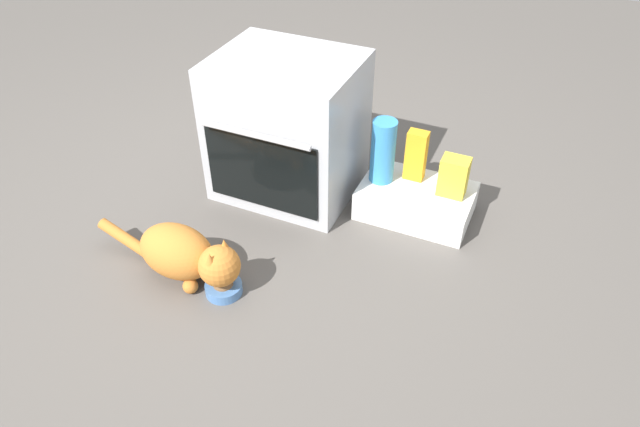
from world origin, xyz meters
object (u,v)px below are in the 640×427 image
Objects in this scene: oven at (288,128)px; juice_carton at (416,155)px; food_bowl at (224,287)px; cat at (185,254)px; snack_bag at (454,177)px; water_bottle at (383,151)px; pantry_cabinet at (416,201)px.

oven reaches higher than juice_carton.
food_bowl is 1.03m from juice_carton.
cat is 1.18m from snack_bag.
water_bottle is (0.37, 0.80, 0.26)m from food_bowl.
water_bottle is (0.44, 0.05, -0.04)m from oven.
pantry_cabinet is at bearing 4.19° from oven.
juice_carton reaches higher than snack_bag.
water_bottle reaches higher than snack_bag.
pantry_cabinet reaches higher than food_bowl.
snack_bag is at bearing 5.31° from oven.
oven is at bearing -175.81° from pantry_cabinet.
oven is at bearing -174.69° from snack_bag.
juice_carton reaches higher than cat.
snack_bag is 0.75× the size of juice_carton.
cat is 2.95× the size of juice_carton.
juice_carton is at bearing 28.33° from water_bottle.
food_bowl is 0.61× the size of juice_carton.
food_bowl is 0.92m from water_bottle.
food_bowl is (0.08, -0.75, -0.30)m from oven.
food_bowl is at bearing -120.01° from juice_carton.
food_bowl is at bearing -130.07° from snack_bag.
oven is 0.93× the size of cat.
juice_carton is (0.67, 0.85, 0.13)m from cat.
cat is (-0.17, 0.01, 0.10)m from food_bowl.
pantry_cabinet is 0.71× the size of cat.
pantry_cabinet is at bearing 51.88° from cat.
food_bowl is 1.09m from snack_bag.
oven is at bearing 95.76° from food_bowl.
cat is at bearing -128.29° from juice_carton.
pantry_cabinet is at bearing 55.59° from food_bowl.
food_bowl is 0.21× the size of cat.
food_bowl is (-0.54, -0.79, -0.04)m from pantry_cabinet.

